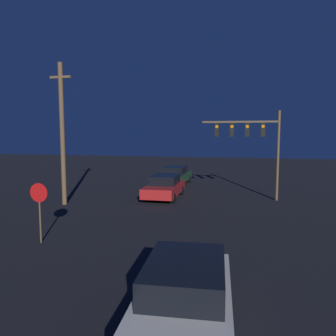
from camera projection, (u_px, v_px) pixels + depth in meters
car_near at (184, 297)px, 7.03m from camera, size 2.32×4.86×1.52m
car_mid at (164, 186)px, 21.91m from camera, size 2.09×4.76×1.52m
car_far at (175, 175)px, 27.77m from camera, size 2.12×4.77×1.52m
traffic_signal_mast at (253, 138)px, 21.14m from camera, size 4.95×0.30×5.75m
stop_sign at (39, 201)px, 12.76m from camera, size 0.75×0.07×2.38m
utility_pole at (62, 133)px, 19.53m from camera, size 1.32×0.28×8.44m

